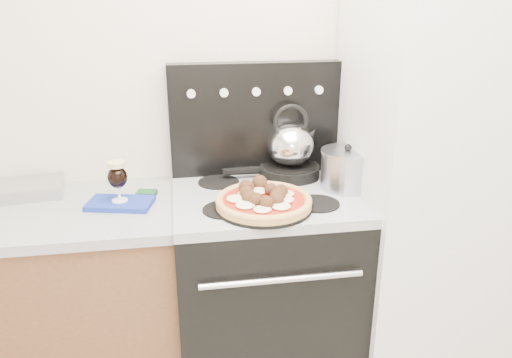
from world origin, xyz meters
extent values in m
cube|color=beige|center=(0.00, 1.50, 1.25)|extent=(3.50, 0.01, 2.50)
cube|color=brown|center=(-1.02, 1.20, 0.43)|extent=(1.45, 0.60, 0.86)
cube|color=black|center=(0.08, 1.18, 0.44)|extent=(0.76, 0.65, 0.88)
cube|color=#ADADB2|center=(0.08, 1.18, 0.90)|extent=(0.76, 0.65, 0.04)
cube|color=black|center=(0.08, 1.45, 1.17)|extent=(0.76, 0.08, 0.50)
cube|color=silver|center=(0.78, 1.15, 0.95)|extent=(0.64, 0.68, 1.90)
cube|color=silver|center=(-0.90, 1.36, 0.93)|extent=(0.30, 0.24, 0.05)
cube|color=#1A309E|center=(-0.51, 1.18, 0.91)|extent=(0.28, 0.20, 0.02)
cylinder|color=black|center=(0.05, 1.02, 0.93)|extent=(0.40, 0.40, 0.01)
cylinder|color=black|center=(0.23, 1.36, 0.94)|extent=(0.28, 0.28, 0.05)
cylinder|color=#AAADBE|center=(0.43, 1.18, 1.00)|extent=(0.27, 0.27, 0.16)
camera|label=1|loc=(-0.27, -0.72, 1.70)|focal=35.00mm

